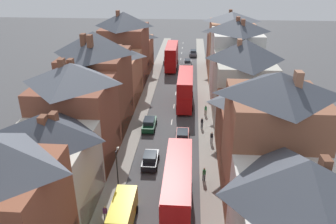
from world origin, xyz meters
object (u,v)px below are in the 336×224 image
object	(u,v)px
pedestrian_far_left	(202,122)
pedestrian_far_right	(206,110)
double_decker_bus_lead	(185,88)
car_parked_left_a	(167,59)
car_mid_black	(182,136)
pedestrian_mid_left	(204,174)
pedestrian_near_right	(105,213)
car_near_silver	(174,53)
street_lamp	(118,170)
double_decker_bus_far_approaching	(178,189)
car_parked_right_a	(149,123)
car_parked_left_b	(188,63)
delivery_van	(123,212)
car_near_blue	(150,159)
pedestrian_mid_right	(212,137)
double_decker_bus_mid_street	(172,56)
car_mid_white	(193,53)

from	to	relation	value
pedestrian_far_left	pedestrian_far_right	xyz separation A→B (m)	(0.67, 4.47, 0.00)
double_decker_bus_lead	pedestrian_far_left	distance (m)	9.56
double_decker_bus_lead	car_parked_left_a	xyz separation A→B (m)	(-4.89, 25.41, -2.01)
car_mid_black	pedestrian_far_right	world-z (taller)	pedestrian_far_right
pedestrian_mid_left	pedestrian_near_right	bearing A→B (deg)	-143.66
car_near_silver	street_lamp	world-z (taller)	street_lamp
double_decker_bus_far_approaching	car_near_silver	xyz separation A→B (m)	(-3.59, 58.35, -1.98)
double_decker_bus_lead	pedestrian_far_left	size ratio (longest dim) A/B	6.71
double_decker_bus_far_approaching	car_parked_right_a	size ratio (longest dim) A/B	2.45
double_decker_bus_far_approaching	street_lamp	size ratio (longest dim) A/B	1.96
car_parked_left_b	delivery_van	distance (m)	51.60
car_near_blue	street_lamp	size ratio (longest dim) A/B	0.72
pedestrian_near_right	street_lamp	size ratio (longest dim) A/B	0.29
car_parked_left_a	delivery_van	world-z (taller)	delivery_van
double_decker_bus_lead	delivery_van	size ratio (longest dim) A/B	2.08
car_parked_right_a	car_parked_left_b	bearing A→B (deg)	81.36
car_parked_right_a	pedestrian_mid_right	distance (m)	9.55
double_decker_bus_far_approaching	car_parked_right_a	xyz separation A→B (m)	(-4.89, 17.30, -2.00)
double_decker_bus_far_approaching	car_parked_left_a	bearing A→B (deg)	95.35
double_decker_bus_far_approaching	pedestrian_mid_right	size ratio (longest dim) A/B	6.71
double_decker_bus_mid_street	delivery_van	bearing A→B (deg)	-91.49
street_lamp	pedestrian_far_left	bearing A→B (deg)	61.26
double_decker_bus_lead	pedestrian_mid_left	size ratio (longest dim) A/B	6.71
pedestrian_mid_left	pedestrian_far_right	size ratio (longest dim) A/B	1.00
car_parked_left_b	street_lamp	bearing A→B (deg)	-97.24
car_near_silver	pedestrian_far_left	bearing A→B (deg)	-81.19
car_parked_left_a	car_mid_white	bearing A→B (deg)	46.94
double_decker_bus_lead	street_lamp	xyz separation A→B (m)	(-6.04, -24.91, 0.43)
pedestrian_near_right	street_lamp	distance (m)	4.22
car_near_silver	car_parked_right_a	size ratio (longest dim) A/B	0.95
car_parked_right_a	double_decker_bus_lead	bearing A→B (deg)	62.81
double_decker_bus_mid_street	pedestrian_mid_right	bearing A→B (deg)	-77.72
car_mid_white	delivery_van	bearing A→B (deg)	-95.84
car_mid_black	pedestrian_far_left	world-z (taller)	pedestrian_far_left
car_near_silver	street_lamp	size ratio (longest dim) A/B	0.76
pedestrian_far_left	pedestrian_mid_left	bearing A→B (deg)	-90.13
car_near_blue	pedestrian_mid_left	xyz separation A→B (m)	(6.25, -2.77, 0.23)
pedestrian_mid_right	pedestrian_mid_left	bearing A→B (deg)	-98.25
car_mid_white	street_lamp	xyz separation A→B (m)	(-7.35, -56.95, 2.43)
car_parked_right_a	pedestrian_mid_right	bearing A→B (deg)	-23.39
double_decker_bus_lead	street_lamp	distance (m)	25.64
car_parked_right_a	car_mid_white	bearing A→B (deg)	81.52
car_near_silver	delivery_van	distance (m)	60.17
pedestrian_far_left	street_lamp	distance (m)	18.29
car_near_blue	pedestrian_far_left	size ratio (longest dim) A/B	2.44
car_near_silver	car_parked_left_a	bearing A→B (deg)	-101.99
car_near_silver	car_parked_left_b	xyz separation A→B (m)	(3.60, -8.79, -0.04)
double_decker_bus_far_approaching	pedestrian_far_left	distance (m)	18.12
double_decker_bus_mid_street	pedestrian_mid_right	size ratio (longest dim) A/B	6.71
double_decker_bus_mid_street	car_near_blue	world-z (taller)	double_decker_bus_mid_street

